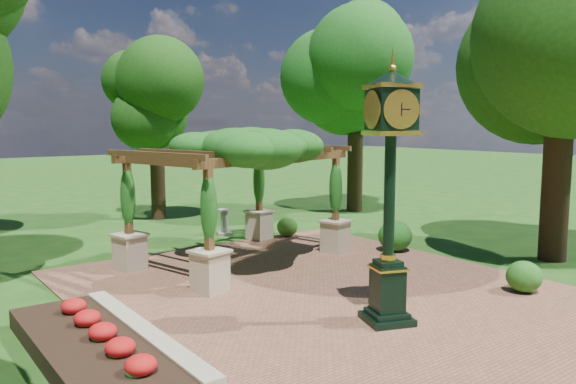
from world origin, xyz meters
TOP-DOWN VIEW (x-y plane):
  - ground at (0.00, 0.00)m, footprint 120.00×120.00m
  - brick_plaza at (0.00, 1.00)m, footprint 10.00×12.00m
  - border_wall at (-4.60, 0.50)m, footprint 0.35×5.00m
  - flower_bed at (-5.50, 0.50)m, footprint 1.50×5.00m
  - pedestal_clock at (-0.33, -1.15)m, footprint 1.25×1.25m
  - pergola at (-0.01, 4.78)m, footprint 6.62×5.01m
  - sundial at (1.62, 8.37)m, footprint 0.65×0.65m
  - shrub_front at (3.61, -1.67)m, footprint 1.04×1.04m
  - shrub_mid at (4.37, 2.95)m, footprint 1.12×1.12m
  - shrub_back at (3.09, 6.66)m, footprint 0.82×0.82m
  - tree_north at (1.13, 12.80)m, footprint 3.01×3.01m
  - tree_east_far at (8.95, 9.52)m, footprint 4.12×4.12m
  - tree_east_near at (7.24, -0.39)m, footprint 5.33×5.33m

SIDE VIEW (x-z plane):
  - ground at x=0.00m, z-range 0.00..0.00m
  - brick_plaza at x=0.00m, z-range 0.00..0.04m
  - flower_bed at x=-5.50m, z-range 0.00..0.36m
  - border_wall at x=-4.60m, z-range 0.00..0.40m
  - shrub_back at x=3.09m, z-range 0.04..0.68m
  - sundial at x=1.62m, z-range -0.05..0.84m
  - shrub_front at x=3.61m, z-range 0.04..0.76m
  - shrub_mid at x=4.37m, z-range 0.04..0.96m
  - pedestal_clock at x=-0.33m, z-range 0.48..5.39m
  - pergola at x=-0.01m, z-range 1.19..4.91m
  - tree_north at x=1.13m, z-range 1.22..7.90m
  - tree_east_far at x=8.95m, z-range 1.65..10.54m
  - tree_east_near at x=7.24m, z-range 1.69..10.70m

